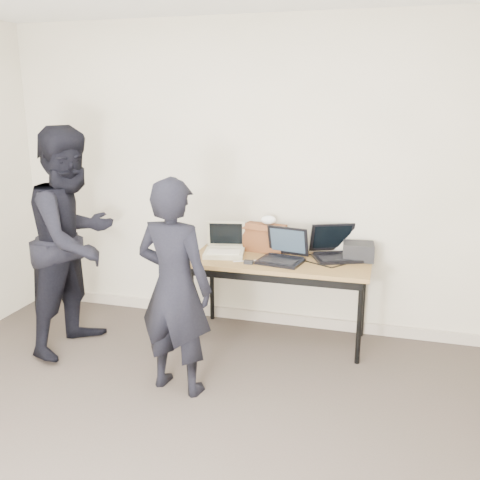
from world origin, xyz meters
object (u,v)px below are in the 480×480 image
at_px(laptop_center, 283,254).
at_px(leather_satchel, 265,237).
at_px(equipment_box, 358,251).
at_px(person_observer, 74,240).
at_px(laptop_beige, 225,248).
at_px(person_typist, 174,287).
at_px(laptop_right, 335,250).
at_px(desk, 279,267).

distance_m(laptop_center, leather_satchel, 0.33).
height_order(laptop_center, equipment_box, laptop_center).
xyz_separation_m(equipment_box, person_observer, (-2.21, -0.74, 0.12)).
bearing_deg(laptop_center, person_observer, -151.38).
distance_m(laptop_beige, equipment_box, 1.13).
height_order(person_typist, person_observer, person_observer).
height_order(laptop_right, leather_satchel, laptop_right).
relative_size(desk, laptop_center, 3.71).
relative_size(person_typist, person_observer, 0.84).
bearing_deg(leather_satchel, person_typist, -97.56).
xyz_separation_m(desk, person_observer, (-1.58, -0.55, 0.25)).
bearing_deg(desk, leather_satchel, 128.00).
relative_size(desk, laptop_beige, 3.86).
bearing_deg(laptop_beige, leather_satchel, 20.27).
bearing_deg(laptop_beige, person_observer, -162.84).
distance_m(laptop_center, equipment_box, 0.63).
bearing_deg(equipment_box, person_observer, -161.55).
bearing_deg(desk, person_observer, -161.37).
bearing_deg(equipment_box, laptop_beige, -172.22).
height_order(laptop_beige, person_observer, person_observer).
xyz_separation_m(person_typist, person_observer, (-1.05, 0.43, 0.15)).
bearing_deg(leather_satchel, desk, -42.92).
bearing_deg(laptop_right, person_observer, 176.91).
height_order(laptop_beige, laptop_center, laptop_center).
distance_m(laptop_center, laptop_right, 0.46).
relative_size(desk, leather_satchel, 3.93).
distance_m(equipment_box, person_typist, 1.65).
relative_size(leather_satchel, person_observer, 0.21).
xyz_separation_m(laptop_center, person_typist, (-0.56, -0.97, -0.01)).
distance_m(leather_satchel, equipment_box, 0.81).
distance_m(laptop_beige, leather_satchel, 0.37).
bearing_deg(laptop_beige, equipment_box, -3.26).
distance_m(laptop_right, leather_satchel, 0.62).
bearing_deg(laptop_center, desk, 170.94).
xyz_separation_m(desk, person_typist, (-0.53, -0.98, 0.11)).
bearing_deg(equipment_box, desk, -163.06).
xyz_separation_m(leather_satchel, person_observer, (-1.40, -0.77, 0.07)).
distance_m(laptop_beige, laptop_center, 0.53).
height_order(laptop_center, laptop_right, laptop_right).
height_order(laptop_right, person_observer, person_observer).
distance_m(laptop_right, person_typist, 1.53).
xyz_separation_m(laptop_center, equipment_box, (0.60, 0.20, 0.01)).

